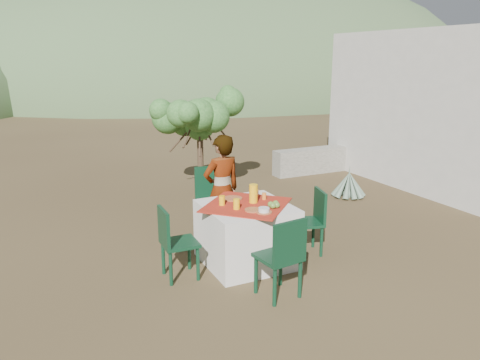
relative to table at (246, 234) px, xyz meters
The scene contains 24 objects.
ground 0.45m from the table, 46.71° to the left, with size 160.00×160.00×0.00m, color #3C2D1B.
table is the anchor object (origin of this frame).
chair_far 1.13m from the table, 90.31° to the left, with size 0.53×0.53×0.98m.
chair_near 0.99m from the table, 93.29° to the right, with size 0.47×0.47×0.90m.
chair_left 0.96m from the table, behind, with size 0.41×0.41×0.86m.
chair_right 0.91m from the table, ahead, with size 0.48×0.48×0.85m.
person 0.82m from the table, 91.22° to the left, with size 0.55×0.36×1.52m, color #8C6651.
shrub_tree 3.26m from the table, 79.08° to the left, with size 1.48×1.45×1.74m.
agave 3.44m from the table, 30.57° to the left, with size 0.63×0.62×0.66m.
guesthouse 6.20m from the table, 18.95° to the left, with size 3.20×4.20×3.00m, color beige.
stone_wall 5.20m from the table, 43.52° to the left, with size 2.60×0.35×0.55m, color gray.
hill_near_right 38.18m from the table, 71.41° to the left, with size 48.00×48.00×20.00m, color #2E4829.
hill_far_right 54.10m from the table, 58.62° to the left, with size 36.00×36.00×14.00m, color gray.
plate_far 0.48m from the table, 102.14° to the left, with size 0.25×0.25×0.01m, color brown.
plate_near 0.46m from the table, 97.68° to the right, with size 0.20×0.20×0.01m, color brown.
glass_far 0.53m from the table, 159.30° to the left, with size 0.07×0.07×0.12m, color #FFB610.
glass_near 0.49m from the table, 149.22° to the right, with size 0.08×0.08×0.12m, color #FFB610.
juice_pitcher 0.51m from the table, 16.97° to the left, with size 0.10×0.10×0.23m, color #FFB610.
bowl_plate 0.54m from the table, 83.27° to the right, with size 0.19×0.19×0.01m, color brown.
white_bowl 0.56m from the table, 83.27° to the right, with size 0.13×0.13×0.05m, color silver.
jar_left 0.52m from the table, 17.10° to the left, with size 0.05×0.05×0.09m, color orange.
jar_right 0.56m from the table, 43.39° to the left, with size 0.05×0.05×0.08m, color orange.
napkin_holder 0.47m from the table, 35.49° to the left, with size 0.07×0.04×0.08m, color silver.
fruit_cluster 0.55m from the table, 46.73° to the right, with size 0.15×0.14×0.07m.
Camera 1 is at (-2.57, -5.05, 2.50)m, focal length 35.00 mm.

